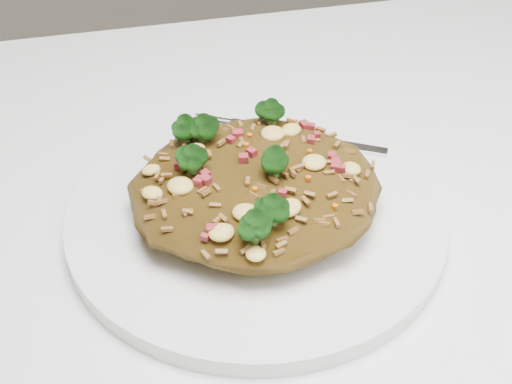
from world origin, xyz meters
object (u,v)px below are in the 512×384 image
dining_table (353,364)px  plate (256,215)px  fork (296,137)px  fried_rice (255,179)px

dining_table → plate: plate is taller
fork → fried_rice: bearing=-95.3°
fried_rice → fork: fried_rice is taller
dining_table → plate: bearing=128.4°
fried_rice → plate: bearing=-17.5°
dining_table → fried_rice: 0.16m
plate → fork: 0.09m
dining_table → fried_rice: bearing=128.6°
plate → fork: bearing=55.9°
dining_table → fork: size_ratio=8.06×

